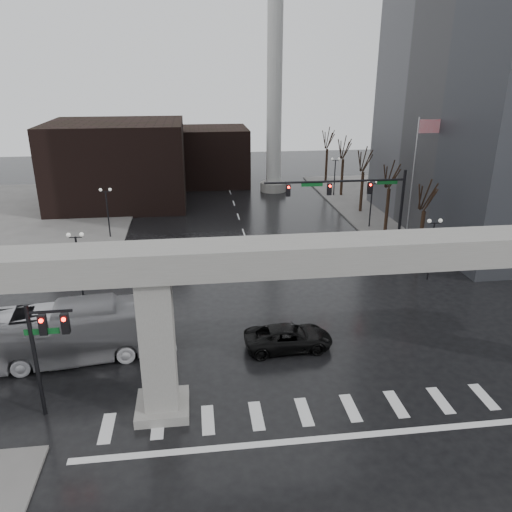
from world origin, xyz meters
name	(u,v)px	position (x,y,z in m)	size (l,w,h in m)	color
ground	(300,399)	(0.00, 0.00, 0.00)	(160.00, 160.00, 0.00)	black
sidewalk_ne	(444,204)	(26.00, 36.00, 0.07)	(28.00, 36.00, 0.15)	slate
sidewalk_nw	(7,219)	(-26.00, 36.00, 0.07)	(28.00, 36.00, 0.15)	slate
elevated_guideway	(331,276)	(1.26, 0.00, 6.88)	(48.00, 2.60, 8.70)	gray
building_far_left	(118,163)	(-14.00, 42.00, 5.00)	(16.00, 14.00, 10.00)	black
building_far_mid	(213,156)	(-2.00, 52.00, 4.00)	(10.00, 10.00, 8.00)	black
smokestack	(274,90)	(6.00, 46.00, 13.35)	(3.60, 3.60, 30.00)	#BBBCB7
signal_mast_arm	(360,197)	(8.99, 18.80, 5.83)	(12.12, 0.43, 8.00)	black
signal_left_pole	(45,341)	(-12.25, 0.50, 4.07)	(2.30, 0.30, 6.00)	black
flagpole_assembly	(417,168)	(15.29, 22.00, 7.53)	(2.06, 0.12, 12.00)	silver
lamp_right_0	(432,239)	(13.50, 14.00, 3.47)	(1.22, 0.32, 5.11)	black
lamp_right_1	(372,196)	(13.50, 28.00, 3.47)	(1.22, 0.32, 5.11)	black
lamp_right_2	(335,170)	(13.50, 42.00, 3.47)	(1.22, 0.32, 5.11)	black
lamp_left_0	(78,254)	(-13.50, 14.00, 3.47)	(1.22, 0.32, 5.11)	black
lamp_left_1	(107,204)	(-13.50, 28.00, 3.47)	(1.22, 0.32, 5.11)	black
lamp_left_2	(124,176)	(-13.50, 42.00, 3.47)	(1.22, 0.32, 5.11)	black
tree_right_0	(422,231)	(14.53, 18.02, 2.79)	(1.09, 1.58, 7.50)	black
tree_right_1	(388,206)	(14.53, 26.02, 2.85)	(1.09, 1.61, 7.67)	black
tree_right_2	(362,188)	(14.53, 34.02, 2.91)	(1.10, 1.63, 7.85)	black
tree_right_3	(342,174)	(14.53, 42.02, 2.98)	(1.11, 1.66, 8.02)	black
tree_right_4	(327,162)	(14.53, 50.02, 3.04)	(1.12, 1.69, 8.19)	black
pickup_truck	(289,337)	(0.34, 5.04, 0.74)	(2.47, 5.35, 1.49)	black
city_bus	(66,333)	(-12.69, 5.52, 1.73)	(2.90, 12.40, 3.45)	#9B9A9F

